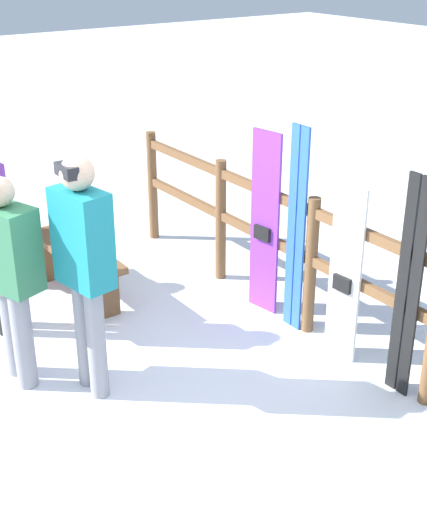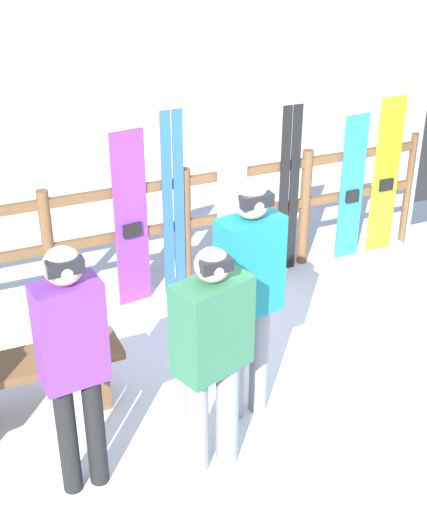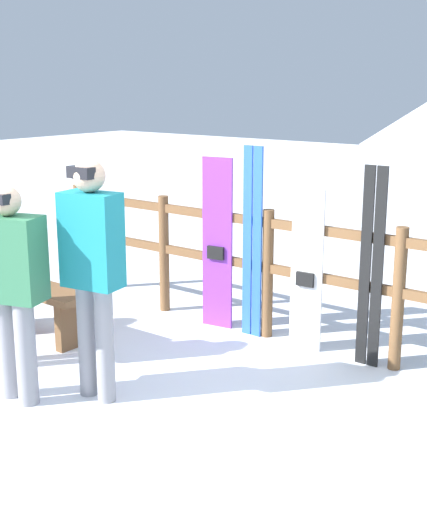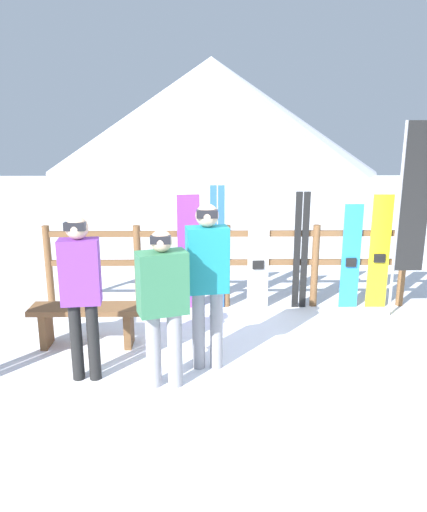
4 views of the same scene
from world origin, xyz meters
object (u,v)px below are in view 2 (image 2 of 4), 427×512
ski_pair_blue (173,207)px  snowboard_white (232,213)px  bench (30,375)px  ski_pair_black (289,191)px  snowboard_yellow (386,177)px  snowboard_blue (352,189)px  person_purple (73,355)px  snowboard_purple (131,221)px  person_plaid_green (212,349)px  person_teal (249,287)px

ski_pair_blue → snowboard_white: size_ratio=1.23×
bench → ski_pair_black: bearing=24.7°
ski_pair_black → snowboard_yellow: bearing=-0.2°
snowboard_blue → bench: bearing=-160.0°
person_purple → snowboard_purple: (0.97, 2.00, -0.20)m
person_plaid_green → person_teal: bearing=41.4°
snowboard_purple → snowboard_yellow: 2.61m
snowboard_blue → snowboard_yellow: size_ratio=0.92×
ski_pair_black → snowboard_yellow: size_ratio=1.02×
ski_pair_blue → snowboard_yellow: 2.23m
person_purple → ski_pair_black: (2.50, 2.00, -0.17)m
bench → ski_pair_blue: size_ratio=0.74×
person_purple → bench: bearing=102.0°
bench → snowboard_yellow: (3.75, 1.22, 0.44)m
person_plaid_green → snowboard_purple: 2.15m
person_purple → person_plaid_green: bearing=-10.0°
snowboard_yellow → ski_pair_black: bearing=179.8°
bench → person_purple: size_ratio=0.76×
ski_pair_blue → snowboard_blue: bearing=-0.1°
person_purple → snowboard_white: (1.92, 2.00, -0.29)m
ski_pair_blue → snowboard_yellow: bearing=-0.1°
person_teal → snowboard_yellow: (2.36, 1.77, -0.23)m
person_teal → ski_pair_blue: (0.14, 1.77, -0.17)m
snowboard_yellow → snowboard_white: bearing=-180.0°
bench → person_plaid_green: (0.96, -0.92, 0.54)m
snowboard_white → person_purple: bearing=-133.8°
ski_pair_blue → snowboard_yellow: ski_pair_blue is taller
person_teal → ski_pair_blue: person_teal is taller
person_teal → snowboard_purple: bearing=98.1°
ski_pair_blue → snowboard_blue: (1.84, -0.00, -0.13)m
person_plaid_green → snowboard_yellow: 3.51m
person_teal → ski_pair_black: 2.20m
bench → person_plaid_green: person_plaid_green is taller
person_teal → snowboard_purple: (-0.25, 1.77, -0.23)m
person_plaid_green → snowboard_purple: (0.17, 2.14, -0.10)m
bench → person_teal: size_ratio=0.73×
bench → ski_pair_blue: (1.52, 1.22, 0.50)m
ski_pair_black → snowboard_blue: ski_pair_black is taller
person_teal → person_plaid_green: size_ratio=1.12×
bench → ski_pair_black: (2.67, 1.22, 0.46)m
snowboard_blue → snowboard_yellow: bearing=0.0°
bench → person_teal: 1.63m
bench → snowboard_blue: 3.59m
person_teal → snowboard_blue: bearing=41.8°
snowboard_purple → ski_pair_blue: 0.39m
person_purple → snowboard_blue: bearing=32.1°
person_purple → snowboard_blue: (3.19, 2.00, -0.26)m
person_plaid_green → snowboard_purple: size_ratio=0.98×
person_teal → snowboard_blue: size_ratio=1.20×
ski_pair_blue → snowboard_blue: size_ratio=1.17×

